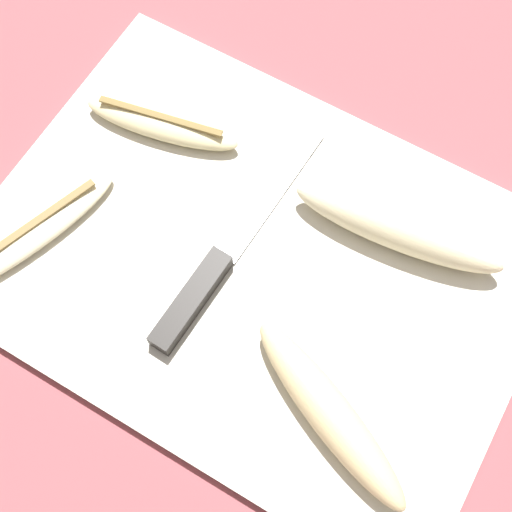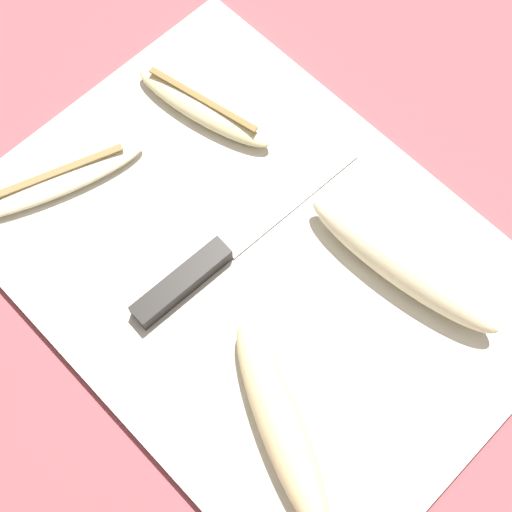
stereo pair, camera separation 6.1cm
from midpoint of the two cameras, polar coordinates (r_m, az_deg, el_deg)
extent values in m
plane|color=#93474C|center=(0.64, 2.75, -1.09)|extent=(4.00, 4.00, 0.00)
cube|color=beige|center=(0.63, 2.77, -0.89)|extent=(0.48, 0.35, 0.01)
cube|color=black|center=(0.61, -3.10, -2.50)|extent=(0.02, 0.10, 0.02)
cube|color=#B7BABF|center=(0.65, 5.38, 4.30)|extent=(0.03, 0.15, 0.00)
ellipsoid|color=beige|center=(0.57, 5.20, -13.86)|extent=(0.18, 0.10, 0.03)
ellipsoid|color=beige|center=(0.62, 14.43, -0.95)|extent=(0.19, 0.06, 0.04)
ellipsoid|color=beige|center=(0.68, -1.63, 11.57)|extent=(0.15, 0.06, 0.02)
cube|color=olive|center=(0.67, -1.66, 12.14)|extent=(0.12, 0.03, 0.00)
ellipsoid|color=beige|center=(0.67, -13.81, 5.51)|extent=(0.10, 0.19, 0.02)
cube|color=olive|center=(0.66, -13.99, 5.88)|extent=(0.06, 0.14, 0.00)
camera|label=1|loc=(0.03, -87.12, 7.09)|focal=50.00mm
camera|label=2|loc=(0.03, 92.88, -7.09)|focal=50.00mm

